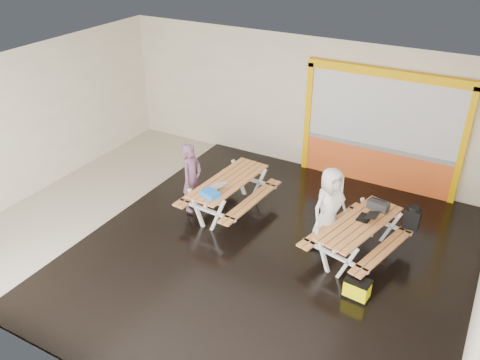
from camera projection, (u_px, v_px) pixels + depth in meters
The scene contains 14 objects.
room at pixel (218, 166), 9.82m from camera, with size 10.02×8.02×3.52m.
deck at pixel (272, 255), 10.12m from camera, with size 7.50×7.98×0.05m, color black.
kiosk at pixel (381, 132), 12.04m from camera, with size 3.88×0.16×3.00m.
picnic_table_left at pixel (229, 188), 11.24m from camera, with size 1.65×2.30×0.88m.
picnic_table_right at pixel (359, 231), 9.80m from camera, with size 1.92×2.42×0.85m.
person_left at pixel (192, 177), 11.16m from camera, with size 0.59×0.39×1.62m, color #69435C.
person_right at pixel (330, 206), 10.14m from camera, with size 0.83×0.54×1.70m, color white.
laptop_left at pixel (218, 186), 10.80m from camera, with size 0.45×0.43×0.16m.
laptop_right at pixel (367, 217), 9.77m from camera, with size 0.41×0.37×0.16m.
blue_pouch at pixel (210, 194), 10.50m from camera, with size 0.37×0.26×0.11m, color blue.
toolbox at pixel (378, 205), 10.07m from camera, with size 0.44×0.27×0.24m.
backpack at pixel (412, 218), 9.98m from camera, with size 0.32×0.22×0.52m.
dark_case at pixel (320, 241), 10.40m from camera, with size 0.38×0.29×0.14m, color black.
fluke_bag at pixel (357, 289), 8.92m from camera, with size 0.48×0.34×0.39m.
Camera 1 is at (4.61, -7.41, 6.28)m, focal length 37.40 mm.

